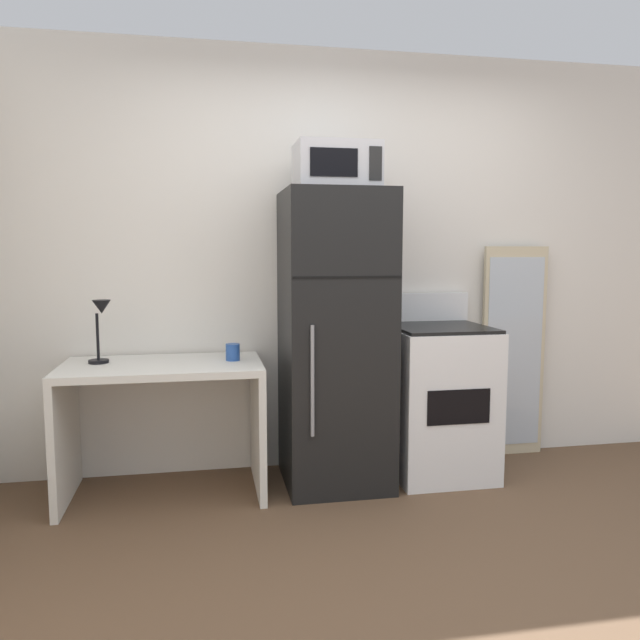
{
  "coord_description": "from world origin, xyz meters",
  "views": [
    {
      "loc": [
        -0.89,
        -2.15,
        1.37
      ],
      "look_at": [
        -0.28,
        1.1,
        1.0
      ],
      "focal_mm": 34.5,
      "sensor_mm": 36.0,
      "label": 1
    }
  ],
  "objects_px": {
    "desk_lamp": "(101,320)",
    "refrigerator": "(335,340)",
    "desk": "(163,404)",
    "microwave": "(336,167)",
    "oven_range": "(438,399)",
    "coffee_mug": "(233,352)",
    "leaning_mirror": "(513,352)"
  },
  "relations": [
    {
      "from": "refrigerator",
      "to": "leaning_mirror",
      "type": "xyz_separation_m",
      "value": [
        1.28,
        0.27,
        -0.16
      ]
    },
    {
      "from": "microwave",
      "to": "oven_range",
      "type": "relative_size",
      "value": 0.42
    },
    {
      "from": "microwave",
      "to": "desk_lamp",
      "type": "bearing_deg",
      "value": 176.66
    },
    {
      "from": "coffee_mug",
      "to": "oven_range",
      "type": "xyz_separation_m",
      "value": [
        1.25,
        0.0,
        -0.33
      ]
    },
    {
      "from": "refrigerator",
      "to": "microwave",
      "type": "height_order",
      "value": "microwave"
    },
    {
      "from": "desk",
      "to": "microwave",
      "type": "distance_m",
      "value": 1.65
    },
    {
      "from": "leaning_mirror",
      "to": "desk",
      "type": "bearing_deg",
      "value": -173.04
    },
    {
      "from": "coffee_mug",
      "to": "microwave",
      "type": "xyz_separation_m",
      "value": [
        0.59,
        -0.04,
        1.04
      ]
    },
    {
      "from": "desk_lamp",
      "to": "desk",
      "type": "bearing_deg",
      "value": -10.63
    },
    {
      "from": "leaning_mirror",
      "to": "refrigerator",
      "type": "bearing_deg",
      "value": -168.06
    },
    {
      "from": "desk",
      "to": "coffee_mug",
      "type": "xyz_separation_m",
      "value": [
        0.39,
        0.02,
        0.28
      ]
    },
    {
      "from": "oven_range",
      "to": "refrigerator",
      "type": "bearing_deg",
      "value": -178.68
    },
    {
      "from": "refrigerator",
      "to": "microwave",
      "type": "xyz_separation_m",
      "value": [
        0.0,
        -0.02,
        0.99
      ]
    },
    {
      "from": "desk",
      "to": "microwave",
      "type": "xyz_separation_m",
      "value": [
        0.98,
        -0.02,
        1.32
      ]
    },
    {
      "from": "desk",
      "to": "desk_lamp",
      "type": "bearing_deg",
      "value": 169.37
    },
    {
      "from": "desk",
      "to": "microwave",
      "type": "height_order",
      "value": "microwave"
    },
    {
      "from": "desk",
      "to": "leaning_mirror",
      "type": "bearing_deg",
      "value": 6.96
    },
    {
      "from": "coffee_mug",
      "to": "oven_range",
      "type": "distance_m",
      "value": 1.29
    },
    {
      "from": "coffee_mug",
      "to": "microwave",
      "type": "bearing_deg",
      "value": -3.41
    },
    {
      "from": "desk",
      "to": "microwave",
      "type": "relative_size",
      "value": 2.38
    },
    {
      "from": "desk",
      "to": "coffee_mug",
      "type": "relative_size",
      "value": 11.54
    },
    {
      "from": "desk_lamp",
      "to": "refrigerator",
      "type": "bearing_deg",
      "value": -2.41
    },
    {
      "from": "microwave",
      "to": "refrigerator",
      "type": "bearing_deg",
      "value": 90.32
    },
    {
      "from": "desk",
      "to": "oven_range",
      "type": "bearing_deg",
      "value": 0.73
    },
    {
      "from": "refrigerator",
      "to": "desk",
      "type": "bearing_deg",
      "value": -179.65
    },
    {
      "from": "desk",
      "to": "leaning_mirror",
      "type": "height_order",
      "value": "leaning_mirror"
    },
    {
      "from": "refrigerator",
      "to": "oven_range",
      "type": "bearing_deg",
      "value": 1.32
    },
    {
      "from": "coffee_mug",
      "to": "leaning_mirror",
      "type": "xyz_separation_m",
      "value": [
        1.87,
        0.26,
        -0.1
      ]
    },
    {
      "from": "refrigerator",
      "to": "microwave",
      "type": "bearing_deg",
      "value": -89.68
    },
    {
      "from": "microwave",
      "to": "leaning_mirror",
      "type": "height_order",
      "value": "microwave"
    },
    {
      "from": "coffee_mug",
      "to": "desk_lamp",
      "type": "bearing_deg",
      "value": 176.73
    },
    {
      "from": "desk_lamp",
      "to": "microwave",
      "type": "relative_size",
      "value": 0.77
    }
  ]
}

